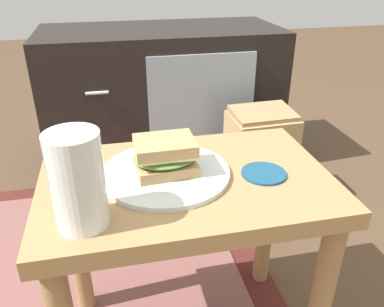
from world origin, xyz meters
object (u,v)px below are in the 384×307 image
Objects in this scene: sandwich_front at (165,156)px; beer_glass at (78,183)px; plate at (166,173)px; tv_cabinet at (163,98)px; paper_bag at (259,158)px; coaster at (264,173)px.

beer_glass is (-0.15, -0.12, 0.03)m from sandwich_front.
plate is 0.21m from beer_glass.
plate is 1.95× the size of sandwich_front.
tv_cabinet is 3.85× the size of plate.
coaster is at bearing -112.36° from paper_bag.
sandwich_front is (-0.13, -0.93, 0.21)m from tv_cabinet.
beer_glass is (-0.28, -1.05, 0.24)m from tv_cabinet.
tv_cabinet is 1.12m from beer_glass.
sandwich_front is 0.35× the size of paper_bag.
plate is 0.19m from coaster.
beer_glass is at bearing -131.74° from paper_bag.
sandwich_front reaches higher than coaster.
coaster is (0.19, -0.04, -0.00)m from plate.
coaster is at bearing 13.64° from beer_glass.
plate is 0.67× the size of paper_bag.
sandwich_front is 1.46× the size of coaster.
beer_glass is (-0.15, -0.12, 0.07)m from plate.
paper_bag is (0.29, -0.42, -0.11)m from tv_cabinet.
sandwich_front reaches higher than paper_bag.
tv_cabinet is at bearing 82.19° from sandwich_front.
plate is 2.84× the size of coaster.
tv_cabinet is at bearing 124.42° from paper_bag.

